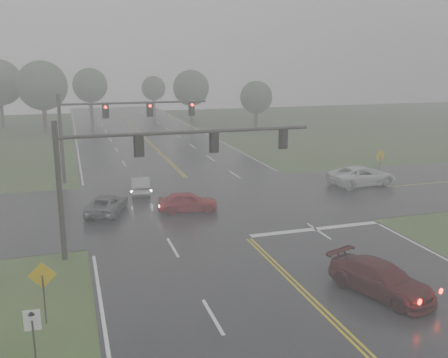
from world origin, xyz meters
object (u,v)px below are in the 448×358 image
object	(u,v)px
pickup_white	(361,185)
signal_gantry_near	(143,158)
sedan_maroon	(380,294)
sedan_silver	(141,193)
signal_gantry_far	(108,120)
sedan_red	(188,212)
car_grey	(107,213)

from	to	relation	value
pickup_white	signal_gantry_near	bearing A→B (deg)	112.81
sedan_maroon	sedan_silver	xyz separation A→B (m)	(-7.69, 20.46, 0.00)
sedan_silver	signal_gantry_far	bearing A→B (deg)	-64.98
sedan_red	car_grey	world-z (taller)	sedan_red
sedan_silver	car_grey	size ratio (longest dim) A/B	0.88
sedan_silver	signal_gantry_near	distance (m)	13.16
signal_gantry_near	sedan_red	bearing A→B (deg)	58.54
sedan_maroon	sedan_red	size ratio (longest dim) A/B	1.21
sedan_silver	car_grey	distance (m)	5.42
sedan_maroon	signal_gantry_far	distance (m)	27.87
pickup_white	signal_gantry_near	world-z (taller)	signal_gantry_near
sedan_silver	signal_gantry_far	distance (m)	7.59
signal_gantry_far	signal_gantry_near	bearing A→B (deg)	-88.46
sedan_red	pickup_white	bearing A→B (deg)	-68.90
sedan_maroon	pickup_white	world-z (taller)	pickup_white
sedan_red	sedan_silver	bearing A→B (deg)	32.61
sedan_maroon	sedan_silver	world-z (taller)	sedan_maroon
sedan_maroon	signal_gantry_far	bearing A→B (deg)	90.37
pickup_white	sedan_red	bearing A→B (deg)	98.20
sedan_silver	pickup_white	size ratio (longest dim) A/B	0.70
sedan_silver	signal_gantry_far	world-z (taller)	signal_gantry_far
sedan_red	signal_gantry_far	xyz separation A→B (m)	(-4.24, 11.10, 5.21)
sedan_red	signal_gantry_near	distance (m)	8.85
sedan_maroon	sedan_silver	distance (m)	21.86
sedan_red	sedan_silver	size ratio (longest dim) A/B	1.02
car_grey	signal_gantry_near	bearing A→B (deg)	121.35
car_grey	signal_gantry_far	xyz separation A→B (m)	(1.06, 9.79, 5.21)
sedan_red	pickup_white	distance (m)	15.70
sedan_silver	sedan_red	bearing A→B (deg)	117.84
sedan_silver	pickup_white	xyz separation A→B (m)	(17.83, -2.98, 0.00)
signal_gantry_near	signal_gantry_far	bearing A→B (deg)	91.54
sedan_red	signal_gantry_far	size ratio (longest dim) A/B	0.33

